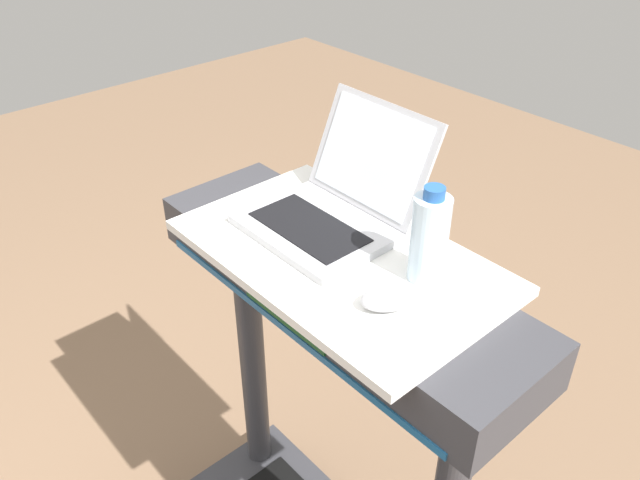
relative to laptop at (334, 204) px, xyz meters
name	(u,v)px	position (x,y,z in m)	size (l,w,h in m)	color
desk_board	(339,256)	(0.09, -0.06, -0.06)	(0.66, 0.40, 0.02)	white
laptop	(334,204)	(0.00, 0.00, 0.00)	(0.30, 0.32, 0.23)	#B7B7BC
computer_mouse	(388,299)	(0.27, -0.12, -0.03)	(0.06, 0.10, 0.03)	#B2B2B7
water_bottle	(429,238)	(0.25, 0.00, 0.04)	(0.07, 0.07, 0.19)	silver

